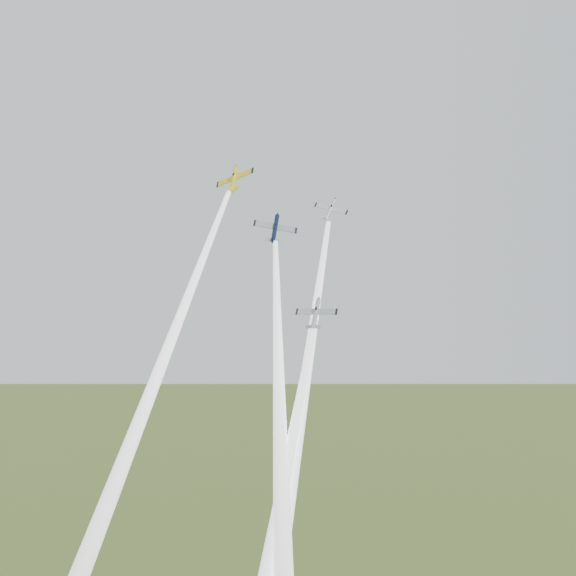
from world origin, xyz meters
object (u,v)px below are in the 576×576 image
at_px(plane_yellow, 234,179).
at_px(plane_silver_right, 330,210).
at_px(plane_navy, 275,228).
at_px(plane_silver_low, 316,314).

relative_size(plane_yellow, plane_silver_right, 1.29).
height_order(plane_navy, plane_silver_low, plane_navy).
relative_size(plane_yellow, plane_silver_low, 1.16).
bearing_deg(plane_silver_low, plane_yellow, 152.31).
height_order(plane_yellow, plane_navy, plane_yellow).
distance_m(plane_silver_right, plane_silver_low, 25.73).
relative_size(plane_navy, plane_silver_low, 1.12).
distance_m(plane_navy, plane_silver_right, 12.36).
xyz_separation_m(plane_yellow, plane_silver_right, (18.36, 1.03, -5.91)).
relative_size(plane_navy, plane_silver_right, 1.24).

